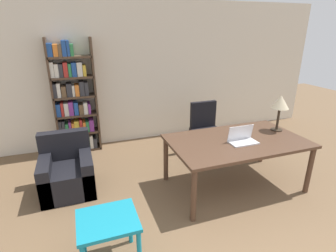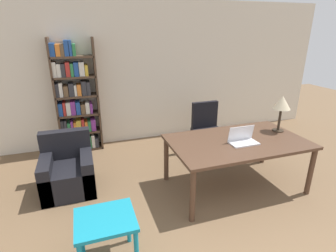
{
  "view_description": "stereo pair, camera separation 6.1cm",
  "coord_description": "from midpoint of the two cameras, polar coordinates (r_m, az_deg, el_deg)",
  "views": [
    {
      "loc": [
        -1.22,
        -0.5,
        2.15
      ],
      "look_at": [
        -0.15,
        2.5,
        0.98
      ],
      "focal_mm": 28.0,
      "sensor_mm": 36.0,
      "label": 1
    },
    {
      "loc": [
        -1.16,
        -0.52,
        2.15
      ],
      "look_at": [
        -0.15,
        2.5,
        0.98
      ],
      "focal_mm": 28.0,
      "sensor_mm": 36.0,
      "label": 2
    }
  ],
  "objects": [
    {
      "name": "wall_back",
      "position": [
        5.24,
        -5.32,
        11.34
      ],
      "size": [
        8.0,
        0.06,
        2.7
      ],
      "color": "beige",
      "rests_on": "ground_plane"
    },
    {
      "name": "desk",
      "position": [
        3.76,
        15.27,
        -4.02
      ],
      "size": [
        1.86,
        1.1,
        0.73
      ],
      "color": "#4C3323",
      "rests_on": "ground_plane"
    },
    {
      "name": "laptop",
      "position": [
        3.65,
        16.42,
        -2.82
      ],
      "size": [
        0.37,
        0.21,
        0.22
      ],
      "color": "silver",
      "rests_on": "desk"
    },
    {
      "name": "table_lamp",
      "position": [
        4.15,
        23.94,
        4.42
      ],
      "size": [
        0.25,
        0.25,
        0.54
      ],
      "color": "#2D2319",
      "rests_on": "desk"
    },
    {
      "name": "office_chair",
      "position": [
        4.78,
        8.94,
        -1.01
      ],
      "size": [
        0.51,
        0.51,
        0.94
      ],
      "color": "black",
      "rests_on": "ground_plane"
    },
    {
      "name": "side_table_blue",
      "position": [
        2.67,
        -12.71,
        -20.53
      ],
      "size": [
        0.55,
        0.48,
        0.53
      ],
      "color": "teal",
      "rests_on": "ground_plane"
    },
    {
      "name": "armchair",
      "position": [
        4.01,
        -20.47,
        -9.28
      ],
      "size": [
        0.69,
        0.74,
        0.79
      ],
      "color": "black",
      "rests_on": "ground_plane"
    },
    {
      "name": "bookshelf",
      "position": [
        5.0,
        -19.16,
        5.06
      ],
      "size": [
        0.74,
        0.28,
        2.04
      ],
      "color": "#4C3828",
      "rests_on": "ground_plane"
    }
  ]
}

